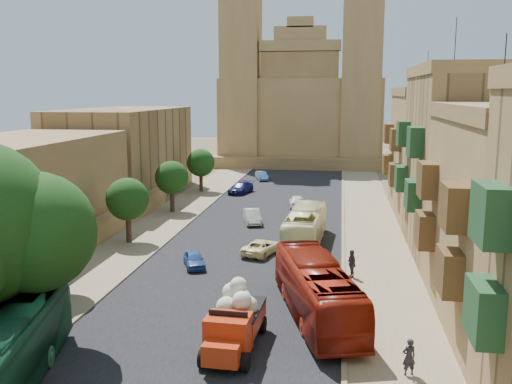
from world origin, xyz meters
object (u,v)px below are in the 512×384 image
(red_truck, at_px, (235,320))
(car_dkblue, at_px, (241,188))
(street_tree_b, at_px, (128,199))
(bus_red_east, at_px, (317,290))
(church, at_px, (302,106))
(street_tree_a, at_px, (52,234))
(car_blue_b, at_px, (262,176))
(bus_green_north, at_px, (1,357))
(pedestrian_c, at_px, (352,264))
(car_white_b, at_px, (297,201))
(street_tree_c, at_px, (172,178))
(street_tree_d, at_px, (201,163))
(olive_pickup, at_px, (304,235))
(bus_cream_east, at_px, (305,227))
(car_cream, at_px, (262,247))
(pedestrian_a, at_px, (409,357))
(car_white_a, at_px, (252,216))
(car_blue_a, at_px, (194,259))

(red_truck, distance_m, car_dkblue, 41.60)
(street_tree_b, relative_size, bus_red_east, 0.47)
(church, xyz_separation_m, street_tree_a, (-10.00, -66.61, -5.85))
(car_blue_b, bearing_deg, bus_green_north, -111.85)
(pedestrian_c, bearing_deg, street_tree_b, -130.96)
(car_white_b, bearing_deg, red_truck, 82.01)
(street_tree_c, bearing_deg, red_truck, -68.12)
(car_blue_b, bearing_deg, street_tree_b, -119.39)
(car_dkblue, relative_size, car_white_b, 1.18)
(street_tree_a, bearing_deg, street_tree_d, 90.00)
(pedestrian_c, bearing_deg, church, 166.00)
(pedestrian_c, bearing_deg, bus_red_east, -36.49)
(street_tree_c, distance_m, red_truck, 32.05)
(street_tree_b, distance_m, olive_pickup, 14.23)
(bus_cream_east, relative_size, car_blue_b, 2.90)
(street_tree_a, bearing_deg, car_cream, 42.75)
(street_tree_d, bearing_deg, car_dkblue, -7.64)
(street_tree_b, bearing_deg, car_dkblue, 77.90)
(church, distance_m, car_cream, 57.16)
(pedestrian_a, bearing_deg, car_blue_b, -95.45)
(church, bearing_deg, pedestrian_a, -82.51)
(red_truck, xyz_separation_m, car_white_a, (-3.16, 25.72, -0.77))
(car_cream, height_order, car_blue_b, car_blue_b)
(car_dkblue, bearing_deg, bus_cream_east, -53.04)
(street_tree_d, height_order, bus_red_east, street_tree_d)
(church, distance_m, bus_cream_east, 54.02)
(olive_pickup, distance_m, car_blue_b, 34.35)
(car_blue_a, xyz_separation_m, car_white_a, (1.92, 13.68, 0.10))
(street_tree_d, xyz_separation_m, car_white_a, (8.76, -15.97, -2.81))
(street_tree_b, relative_size, car_blue_a, 1.64)
(street_tree_a, xyz_separation_m, bus_red_east, (15.55, -1.39, -2.12))
(car_blue_b, relative_size, pedestrian_a, 2.20)
(bus_green_north, relative_size, car_cream, 2.77)
(bus_cream_east, bearing_deg, street_tree_d, -55.24)
(street_tree_d, height_order, bus_green_north, street_tree_d)
(street_tree_d, distance_m, car_white_b, 14.88)
(street_tree_d, distance_m, car_blue_b, 11.97)
(red_truck, distance_m, bus_red_east, 5.62)
(car_cream, bearing_deg, street_tree_d, -49.66)
(olive_pickup, bearing_deg, car_blue_b, 103.40)
(street_tree_b, height_order, car_blue_a, street_tree_b)
(car_cream, xyz_separation_m, pedestrian_c, (6.50, -4.52, 0.38))
(street_tree_a, distance_m, olive_pickup, 18.97)
(church, height_order, car_blue_a, church)
(car_white_a, distance_m, pedestrian_a, 29.26)
(car_blue_a, bearing_deg, red_truck, -88.94)
(street_tree_d, bearing_deg, street_tree_c, -90.00)
(olive_pickup, bearing_deg, street_tree_a, -138.20)
(car_blue_a, height_order, pedestrian_a, pedestrian_a)
(car_cream, bearing_deg, red_truck, 110.60)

